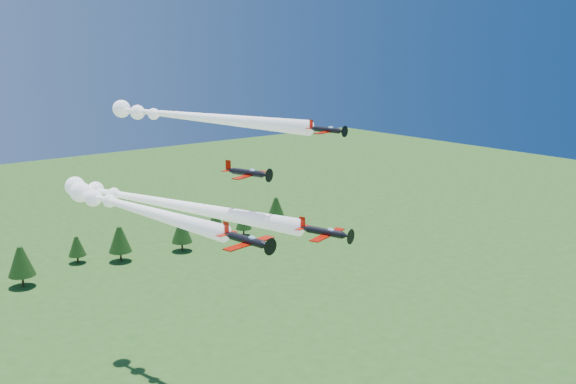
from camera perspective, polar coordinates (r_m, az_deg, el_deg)
plane_lead at (r=110.71m, az=-11.55°, el=-0.83°), size 22.29×57.78×3.70m
plane_left at (r=108.09m, az=-13.59°, el=-1.35°), size 12.76×48.45×3.70m
plane_right at (r=123.86m, az=-8.87°, el=6.69°), size 16.60×57.04×3.70m
plane_slot at (r=97.24m, az=-3.59°, el=1.72°), size 7.46×8.33×2.64m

